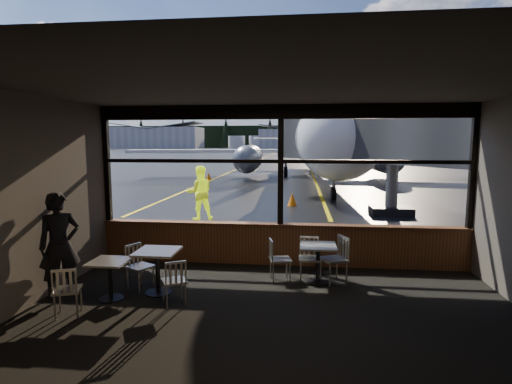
% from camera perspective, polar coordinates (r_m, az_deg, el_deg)
% --- Properties ---
extents(ground_plane, '(520.00, 520.00, 0.00)m').
position_cam_1_polar(ground_plane, '(128.66, 6.15, 5.81)').
color(ground_plane, black).
rests_on(ground_plane, ground).
extents(carpet_floor, '(8.00, 6.00, 0.01)m').
position_cam_1_polar(carpet_floor, '(6.25, 2.00, -18.42)').
color(carpet_floor, black).
rests_on(carpet_floor, ground).
extents(ceiling, '(8.00, 6.00, 0.04)m').
position_cam_1_polar(ceiling, '(5.70, 2.15, 15.12)').
color(ceiling, '#38332D').
rests_on(ceiling, ground).
extents(wall_left, '(0.04, 6.00, 3.50)m').
position_cam_1_polar(wall_left, '(7.22, -31.49, -1.55)').
color(wall_left, '#4D453E').
rests_on(wall_left, ground).
extents(wall_back, '(8.00, 0.04, 3.50)m').
position_cam_1_polar(wall_back, '(2.83, -2.55, -12.57)').
color(wall_back, '#4D453E').
rests_on(wall_back, ground).
extents(window_sill, '(8.00, 0.28, 0.90)m').
position_cam_1_polar(window_sill, '(8.93, 3.47, -7.55)').
color(window_sill, '#552E19').
rests_on(window_sill, ground).
extents(window_header, '(8.00, 0.18, 0.30)m').
position_cam_1_polar(window_header, '(8.67, 3.62, 11.35)').
color(window_header, black).
rests_on(window_header, ground).
extents(mullion_left, '(0.12, 0.12, 2.60)m').
position_cam_1_polar(mullion_left, '(9.68, -20.53, 3.65)').
color(mullion_left, black).
rests_on(mullion_left, ground).
extents(mullion_centre, '(0.12, 0.12, 2.60)m').
position_cam_1_polar(mullion_centre, '(8.66, 3.56, 3.74)').
color(mullion_centre, black).
rests_on(mullion_centre, ground).
extents(mullion_right, '(0.12, 0.12, 2.60)m').
position_cam_1_polar(mullion_right, '(9.34, 28.58, 3.13)').
color(mullion_right, black).
rests_on(mullion_right, ground).
extents(window_transom, '(8.00, 0.10, 0.08)m').
position_cam_1_polar(window_transom, '(8.65, 3.57, 4.40)').
color(window_transom, black).
rests_on(window_transom, ground).
extents(airliner, '(30.53, 36.14, 10.70)m').
position_cam_1_polar(airliner, '(30.96, 8.59, 11.89)').
color(airliner, silver).
rests_on(airliner, ground_plane).
extents(jet_bridge, '(9.05, 11.06, 4.83)m').
position_cam_1_polar(jet_bridge, '(14.49, 19.10, 5.54)').
color(jet_bridge, '#2A2A2C').
rests_on(jet_bridge, ground_plane).
extents(cafe_table_near, '(0.68, 0.68, 0.75)m').
position_cam_1_polar(cafe_table_near, '(7.90, 8.82, -10.13)').
color(cafe_table_near, gray).
rests_on(cafe_table_near, carpet_floor).
extents(cafe_table_mid, '(0.72, 0.72, 0.80)m').
position_cam_1_polar(cafe_table_mid, '(7.50, -13.84, -11.04)').
color(cafe_table_mid, '#A49E97').
rests_on(cafe_table_mid, carpet_floor).
extents(cafe_table_left, '(0.63, 0.63, 0.69)m').
position_cam_1_polar(cafe_table_left, '(7.47, -20.09, -11.74)').
color(cafe_table_left, gray).
rests_on(cafe_table_left, carpet_floor).
extents(chair_near_e, '(0.67, 0.67, 0.92)m').
position_cam_1_polar(chair_near_e, '(7.91, 11.04, -9.51)').
color(chair_near_e, '#ACA79B').
rests_on(chair_near_e, carpet_floor).
extents(chair_near_w, '(0.55, 0.55, 0.84)m').
position_cam_1_polar(chair_near_w, '(7.93, 3.48, -9.66)').
color(chair_near_w, '#ABA69B').
rests_on(chair_near_w, carpet_floor).
extents(chair_near_n, '(0.47, 0.47, 0.85)m').
position_cam_1_polar(chair_near_n, '(8.01, 7.61, -9.49)').
color(chair_near_n, '#A9A699').
rests_on(chair_near_n, carpet_floor).
extents(chair_mid_s, '(0.59, 0.59, 0.80)m').
position_cam_1_polar(chair_mid_s, '(6.96, -11.64, -12.40)').
color(chair_mid_s, beige).
rests_on(chair_mid_s, carpet_floor).
extents(chair_mid_w, '(0.62, 0.62, 0.84)m').
position_cam_1_polar(chair_mid_w, '(7.77, -16.21, -10.27)').
color(chair_mid_w, beige).
rests_on(chair_mid_w, carpet_floor).
extents(chair_left_s, '(0.57, 0.57, 0.82)m').
position_cam_1_polar(chair_left_s, '(7.05, -25.32, -12.61)').
color(chair_left_s, '#B0AC9F').
rests_on(chair_left_s, carpet_floor).
extents(passenger, '(0.80, 0.78, 1.86)m').
position_cam_1_polar(passenger, '(7.74, -26.23, -6.90)').
color(passenger, black).
rests_on(passenger, carpet_floor).
extents(ground_crew, '(1.12, 1.01, 1.90)m').
position_cam_1_polar(ground_crew, '(14.17, -8.06, -0.11)').
color(ground_crew, '#BFF219').
rests_on(ground_crew, ground_plane).
extents(cone_nose, '(0.40, 0.40, 0.56)m').
position_cam_1_polar(cone_nose, '(17.23, 5.19, -1.04)').
color(cone_nose, orange).
rests_on(cone_nose, ground_plane).
extents(cone_wing, '(0.41, 0.41, 0.57)m').
position_cam_1_polar(cone_wing, '(29.02, -6.79, 2.23)').
color(cone_wing, '#DE4B07').
rests_on(cone_wing, ground_plane).
extents(hangar_left, '(45.00, 18.00, 11.00)m').
position_cam_1_polar(hangar_left, '(201.36, -14.29, 7.64)').
color(hangar_left, silver).
rests_on(hangar_left, ground_plane).
extents(hangar_mid, '(38.00, 15.00, 10.00)m').
position_cam_1_polar(hangar_mid, '(193.65, 6.24, 7.69)').
color(hangar_mid, silver).
rests_on(hangar_mid, ground_plane).
extents(hangar_right, '(50.00, 20.00, 12.00)m').
position_cam_1_polar(hangar_right, '(195.94, 24.22, 7.41)').
color(hangar_right, silver).
rests_on(hangar_right, ground_plane).
extents(fuel_tank_a, '(8.00, 8.00, 6.00)m').
position_cam_1_polar(fuel_tank_a, '(193.04, -2.78, 7.14)').
color(fuel_tank_a, silver).
rests_on(fuel_tank_a, ground_plane).
extents(fuel_tank_b, '(8.00, 8.00, 6.00)m').
position_cam_1_polar(fuel_tank_b, '(191.72, 0.19, 7.14)').
color(fuel_tank_b, silver).
rests_on(fuel_tank_b, ground_plane).
extents(fuel_tank_c, '(8.00, 8.00, 6.00)m').
position_cam_1_polar(fuel_tank_c, '(190.92, 3.20, 7.13)').
color(fuel_tank_c, silver).
rests_on(fuel_tank_c, ground_plane).
extents(treeline, '(360.00, 3.00, 12.00)m').
position_cam_1_polar(treeline, '(218.66, 6.26, 7.88)').
color(treeline, black).
rests_on(treeline, ground_plane).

